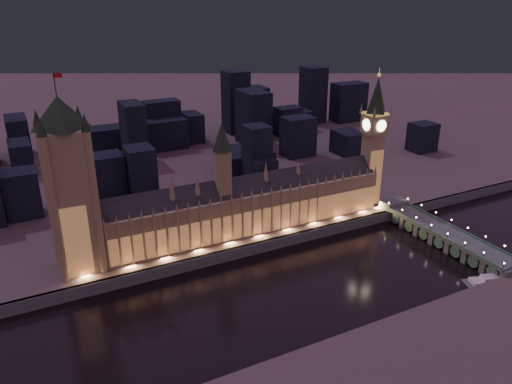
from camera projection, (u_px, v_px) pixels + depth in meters
name	position (u px, v px, depth m)	size (l,w,h in m)	color
ground_plane	(290.00, 282.00, 300.87)	(2000.00, 2000.00, 0.00)	black
north_bank	(108.00, 108.00, 727.78)	(2000.00, 960.00, 8.00)	brown
embankment_wall	(259.00, 247.00, 333.14)	(2000.00, 2.50, 8.00)	#494B4C
palace_of_westminster	(249.00, 205.00, 343.18)	(202.00, 22.85, 78.00)	#8D7A55
victoria_tower	(69.00, 178.00, 280.69)	(31.68, 31.68, 115.75)	#8D7A55
elizabeth_tower	(374.00, 131.00, 372.79)	(18.00, 18.00, 104.07)	#8D7A55
westminster_bridge	(440.00, 235.00, 346.26)	(19.89, 113.00, 15.90)	#494B4C
river_boat	(500.00, 280.00, 300.38)	(44.61, 24.86, 4.50)	#494B4C
city_backdrop	(200.00, 130.00, 509.62)	(456.10, 215.63, 75.01)	black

